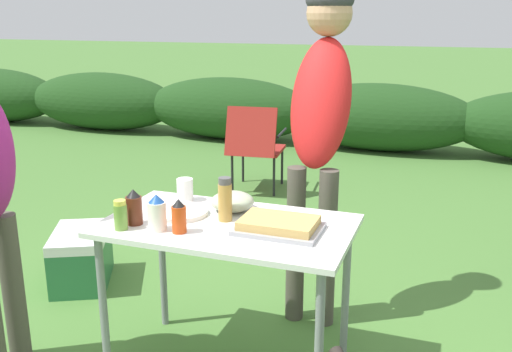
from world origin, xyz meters
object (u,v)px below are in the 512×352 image
(bbq_sauce_bottle, at_px, (134,208))
(cooler_box, at_px, (81,257))
(standing_person_in_olive_jacket, at_px, (321,107))
(camp_chair_green_behind_table, at_px, (255,144))
(paper_cup_stack, at_px, (185,190))
(plate_stack, at_px, (180,212))
(food_tray, at_px, (279,225))
(hot_sauce_bottle, at_px, (179,217))
(mixing_bowl, at_px, (232,201))
(relish_jar, at_px, (121,215))
(spice_jar, at_px, (225,200))
(folding_table, at_px, (228,239))
(mayo_bottle, at_px, (157,213))

(bbq_sauce_bottle, height_order, cooler_box, bbq_sauce_bottle)
(standing_person_in_olive_jacket, bearing_deg, camp_chair_green_behind_table, 118.36)
(paper_cup_stack, height_order, standing_person_in_olive_jacket, standing_person_in_olive_jacket)
(camp_chair_green_behind_table, bearing_deg, plate_stack, -83.86)
(food_tray, bearing_deg, plate_stack, 174.55)
(paper_cup_stack, relative_size, camp_chair_green_behind_table, 0.13)
(bbq_sauce_bottle, xyz_separation_m, cooler_box, (-0.84, 0.68, -0.65))
(food_tray, height_order, hot_sauce_bottle, hot_sauce_bottle)
(mixing_bowl, xyz_separation_m, cooler_box, (-1.17, 0.37, -0.61))
(hot_sauce_bottle, xyz_separation_m, camp_chair_green_behind_table, (-0.69, 2.87, -0.34))
(food_tray, relative_size, mixing_bowl, 1.77)
(mixing_bowl, bearing_deg, cooler_box, 162.52)
(relish_jar, bearing_deg, plate_stack, 59.04)
(plate_stack, distance_m, relish_jar, 0.30)
(mixing_bowl, relative_size, spice_jar, 1.02)
(standing_person_in_olive_jacket, bearing_deg, hot_sauce_bottle, -113.97)
(plate_stack, bearing_deg, standing_person_in_olive_jacket, 54.37)
(paper_cup_stack, bearing_deg, camp_chair_green_behind_table, 101.95)
(hot_sauce_bottle, bearing_deg, folding_table, 48.70)
(food_tray, xyz_separation_m, camp_chair_green_behind_table, (-1.09, 2.72, -0.30))
(food_tray, relative_size, spice_jar, 1.81)
(spice_jar, bearing_deg, folding_table, -53.39)
(relish_jar, relative_size, camp_chair_green_behind_table, 0.16)
(standing_person_in_olive_jacket, relative_size, camp_chair_green_behind_table, 2.13)
(bbq_sauce_bottle, bearing_deg, hot_sauce_bottle, -5.93)
(folding_table, distance_m, camp_chair_green_behind_table, 2.84)
(paper_cup_stack, bearing_deg, folding_table, -35.34)
(spice_jar, bearing_deg, cooler_box, 157.10)
(folding_table, relative_size, plate_stack, 4.31)
(food_tray, relative_size, plate_stack, 1.41)
(mayo_bottle, bearing_deg, cooler_box, 143.65)
(folding_table, height_order, mixing_bowl, mixing_bowl)
(spice_jar, relative_size, relish_jar, 1.53)
(food_tray, height_order, relish_jar, relish_jar)
(bbq_sauce_bottle, bearing_deg, plate_stack, 53.33)
(plate_stack, xyz_separation_m, hot_sauce_bottle, (0.10, -0.20, 0.06))
(mixing_bowl, relative_size, cooler_box, 0.35)
(hot_sauce_bottle, bearing_deg, cooler_box, 146.56)
(food_tray, xyz_separation_m, mayo_bottle, (-0.49, -0.16, 0.05))
(mixing_bowl, distance_m, relish_jar, 0.53)
(standing_person_in_olive_jacket, bearing_deg, mayo_bottle, -119.07)
(plate_stack, relative_size, cooler_box, 0.45)
(spice_jar, bearing_deg, bbq_sauce_bottle, -153.67)
(standing_person_in_olive_jacket, bearing_deg, plate_stack, -125.82)
(camp_chair_green_behind_table, bearing_deg, food_tray, -74.66)
(folding_table, xyz_separation_m, plate_stack, (-0.25, 0.03, 0.09))
(spice_jar, xyz_separation_m, mayo_bottle, (-0.23, -0.21, -0.02))
(hot_sauce_bottle, distance_m, relish_jar, 0.26)
(food_tray, relative_size, hot_sauce_bottle, 2.43)
(paper_cup_stack, bearing_deg, relish_jar, -100.20)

